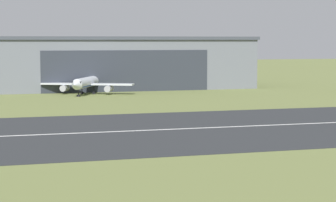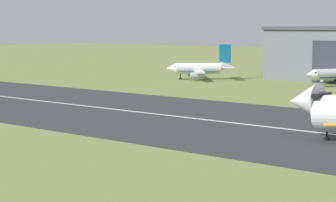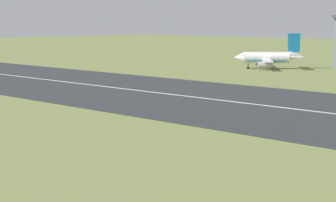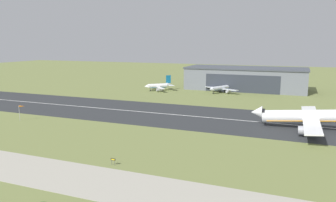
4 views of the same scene
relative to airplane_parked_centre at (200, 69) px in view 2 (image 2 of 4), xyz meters
name	(u,v)px [view 2 (image 2 of 4)]	position (x,y,z in m)	size (l,w,h in m)	color
runway_strip	(122,110)	(31.73, -62.85, -2.93)	(513.02, 44.89, 0.06)	#2B2D30
runway_centreline	(122,110)	(31.73, -62.85, -2.90)	(461.72, 0.70, 0.01)	silver
airplane_parked_centre	(200,69)	(0.00, 0.00, 0.00)	(19.31, 19.62, 9.68)	white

